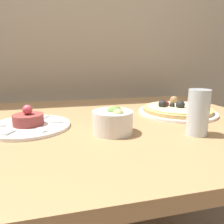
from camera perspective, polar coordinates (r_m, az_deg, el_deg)
The scene contains 5 objects.
dining_table at distance 0.80m, azimuth -1.99°, elevation -9.35°, with size 1.16×0.89×0.74m.
pizza_plate at distance 0.92m, azimuth 16.66°, elevation 0.58°, with size 0.31×0.31×0.06m.
tartare_plate at distance 0.74m, azimuth -20.94°, elevation -2.87°, with size 0.26×0.26×0.07m.
small_bowl at distance 0.64m, azimuth 0.32°, elevation -2.26°, with size 0.12×0.12×0.08m.
drinking_glass at distance 0.66m, azimuth 21.57°, elevation -0.11°, with size 0.06×0.06×0.13m.
Camera 1 is at (-0.15, -0.27, 0.95)m, focal length 35.00 mm.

